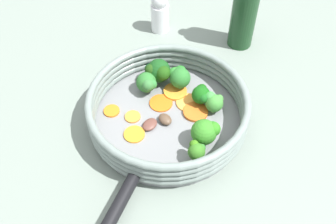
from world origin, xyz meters
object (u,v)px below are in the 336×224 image
Objects in this scene: broccoli_floret_5 at (201,94)px; broccoli_floret_1 at (147,83)px; carrot_slice_6 at (188,103)px; oil_bottle at (245,10)px; carrot_slice_2 at (134,134)px; salt_shaker at (160,13)px; carrot_slice_5 at (133,117)px; carrot_slice_3 at (175,92)px; broccoli_floret_2 at (158,71)px; broccoli_floret_4 at (214,101)px; carrot_slice_4 at (112,111)px; carrot_slice_0 at (161,103)px; mushroom_piece_0 at (150,124)px; skillet at (168,120)px; carrot_slice_1 at (196,112)px; broccoli_floret_6 at (206,131)px; broccoli_floret_3 at (197,151)px; mushroom_piece_1 at (165,119)px; broccoli_floret_0 at (179,76)px.

broccoli_floret_1 is at bearing 10.02° from broccoli_floret_5.
carrot_slice_6 is 0.25m from oil_bottle.
carrot_slice_2 is 0.33m from salt_shaker.
carrot_slice_5 is (0.02, -0.03, -0.00)m from carrot_slice_2.
broccoli_floret_2 is (0.04, -0.01, 0.03)m from carrot_slice_3.
salt_shaker is (0.08, -0.21, 0.01)m from broccoli_floret_1.
carrot_slice_4 is at bearing 27.84° from broccoli_floret_4.
oil_bottle is (-0.11, -0.24, 0.05)m from broccoli_floret_1.
carrot_slice_0 is 0.07m from broccoli_floret_2.
mushroom_piece_0 is (-0.01, 0.06, 0.00)m from carrot_slice_0.
carrot_slice_5 is 0.53× the size of broccoli_floret_2.
skillet is at bearing 81.35° from oil_bottle.
carrot_slice_1 is at bearing 92.87° from broccoli_floret_5.
broccoli_floret_5 is (-0.10, -0.09, 0.02)m from carrot_slice_5.
carrot_slice_0 is at bearing -41.86° from skillet.
mushroom_piece_0 is at bearing 113.53° from salt_shaker.
broccoli_floret_4 is at bearing -146.55° from carrot_slice_5.
broccoli_floret_1 reaches higher than carrot_slice_6.
broccoli_floret_6 is 0.31m from oil_bottle.
carrot_slice_5 is at bearing 106.72° from salt_shaker.
broccoli_floret_1 reaches higher than carrot_slice_1.
carrot_slice_5 is at bearing -172.48° from carrot_slice_4.
carrot_slice_6 is at bearing 161.39° from broccoli_floret_2.
oil_bottle is (-0.10, -0.31, 0.07)m from carrot_slice_5.
broccoli_floret_3 reaches higher than mushroom_piece_0.
mushroom_piece_1 is at bearing -6.52° from broccoli_floret_6.
skillet is 0.10m from broccoli_floret_6.
mushroom_piece_1 is at bearing 141.18° from broccoli_floret_1.
broccoli_floret_2 is (-0.04, -0.11, 0.03)m from carrot_slice_4.
broccoli_floret_1 is at bearing -23.13° from carrot_slice_0.
mushroom_piece_0 is at bearing 173.78° from carrot_slice_5.
mushroom_piece_1 reaches higher than carrot_slice_5.
carrot_slice_4 is (0.08, 0.06, 0.00)m from carrot_slice_0.
broccoli_floret_2 is at bearing 63.58° from oil_bottle.
broccoli_floret_1 is (0.01, -0.07, 0.02)m from carrot_slice_5.
carrot_slice_3 is 0.13m from broccoli_floret_6.
carrot_slice_2 is 0.88× the size of broccoli_floret_1.
carrot_slice_4 is 0.61× the size of broccoli_floret_0.
oil_bottle is at bearing -114.63° from carrot_slice_4.
broccoli_floret_5 is at bearing -119.72° from mushroom_piece_1.
broccoli_floret_4 reaches higher than carrot_slice_0.
oil_bottle reaches higher than broccoli_floret_6.
broccoli_floret_0 is at bearing 73.68° from oil_bottle.
carrot_slice_4 is at bearing 25.22° from carrot_slice_1.
carrot_slice_4 is at bearing -23.74° from carrot_slice_2.
broccoli_floret_5 is 0.23m from oil_bottle.
salt_shaker reaches higher than mushroom_piece_0.
carrot_slice_1 is at bearing -154.78° from carrot_slice_4.
broccoli_floret_6 is at bearing 132.53° from carrot_slice_6.
carrot_slice_2 is 0.91× the size of broccoli_floret_5.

